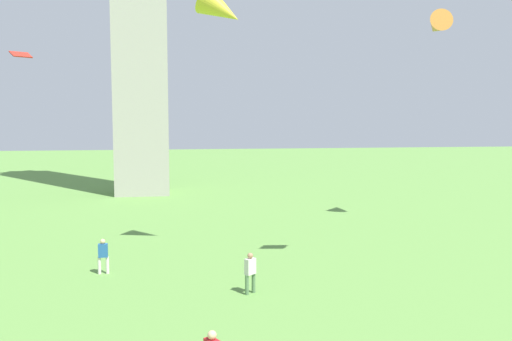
{
  "coord_description": "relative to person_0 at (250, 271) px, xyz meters",
  "views": [
    {
      "loc": [
        -3.62,
        -5.78,
        6.88
      ],
      "look_at": [
        0.71,
        20.83,
        4.32
      ],
      "focal_mm": 37.42,
      "sensor_mm": 36.0,
      "label": 1
    }
  ],
  "objects": [
    {
      "name": "kite_flying_1",
      "position": [
        -0.49,
        6.11,
        11.3
      ],
      "size": [
        2.91,
        2.43,
        2.32
      ],
      "rotation": [
        0.0,
        0.0,
        1.11
      ],
      "color": "gold"
    },
    {
      "name": "person_0",
      "position": [
        0.0,
        0.0,
        0.0
      ],
      "size": [
        0.49,
        0.45,
        1.65
      ],
      "rotation": [
        0.0,
        0.0,
        3.76
      ],
      "color": "#51754C",
      "rests_on": "ground_plane"
    },
    {
      "name": "kite_flying_0",
      "position": [
        14.21,
        12.62,
        12.04
      ],
      "size": [
        1.9,
        2.55,
        1.84
      ],
      "rotation": [
        0.0,
        0.0,
        2.93
      ],
      "color": "#C8792C"
    },
    {
      "name": "person_1",
      "position": [
        -6.09,
        3.77,
        -0.04
      ],
      "size": [
        0.49,
        0.26,
        1.59
      ],
      "rotation": [
        0.0,
        0.0,
        3.18
      ],
      "color": "silver",
      "rests_on": "ground_plane"
    },
    {
      "name": "kite_flying_4",
      "position": [
        -10.93,
        10.44,
        9.46
      ],
      "size": [
        1.22,
        1.14,
        0.37
      ],
      "rotation": [
        0.0,
        0.0,
        3.77
      ],
      "color": "#B2271B"
    }
  ]
}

